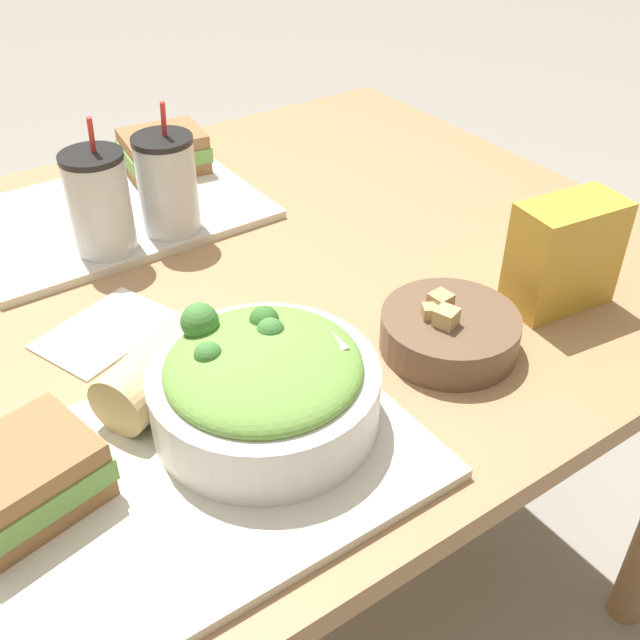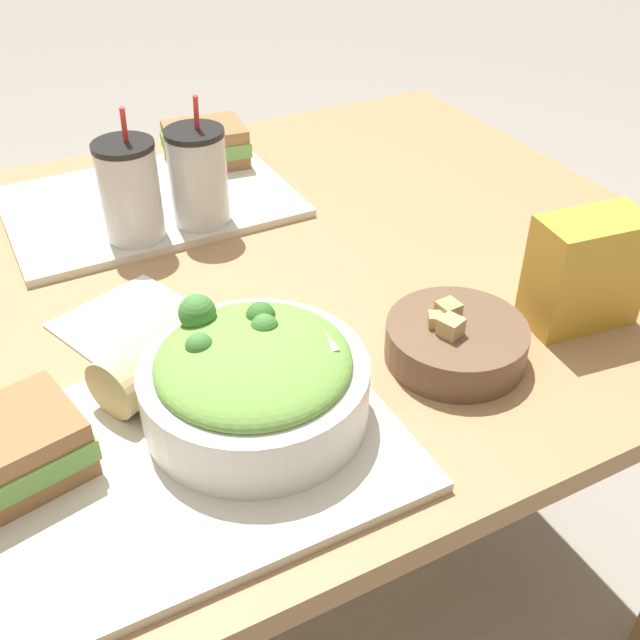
# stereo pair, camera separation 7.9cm
# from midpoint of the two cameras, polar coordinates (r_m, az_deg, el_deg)

# --- Properties ---
(ground_plane) EXTENTS (12.00, 12.00, 0.00)m
(ground_plane) POSITION_cam_midpoint_polar(r_m,az_deg,el_deg) (1.51, -5.79, -21.14)
(ground_plane) COLOR gray
(dining_table) EXTENTS (1.41, 0.96, 0.72)m
(dining_table) POSITION_cam_midpoint_polar(r_m,az_deg,el_deg) (1.03, -7.90, -1.65)
(dining_table) COLOR #A37A51
(dining_table) RESTS_ON ground_plane
(tray_near) EXTENTS (0.42, 0.30, 0.01)m
(tray_near) POSITION_cam_midpoint_polar(r_m,az_deg,el_deg) (0.74, -7.42, -10.60)
(tray_near) COLOR beige
(tray_near) RESTS_ON dining_table
(tray_far) EXTENTS (0.42, 0.30, 0.01)m
(tray_far) POSITION_cam_midpoint_polar(r_m,az_deg,el_deg) (1.19, -10.97, 8.75)
(tray_far) COLOR beige
(tray_far) RESTS_ON dining_table
(salad_bowl) EXTENTS (0.23, 0.23, 0.11)m
(salad_bowl) POSITION_cam_midpoint_polar(r_m,az_deg,el_deg) (0.74, -2.02, -4.65)
(salad_bowl) COLOR white
(salad_bowl) RESTS_ON tray_near
(soup_bowl) EXTENTS (0.16, 0.16, 0.07)m
(soup_bowl) POSITION_cam_midpoint_polar(r_m,az_deg,el_deg) (0.86, 12.90, -1.63)
(soup_bowl) COLOR brown
(soup_bowl) RESTS_ON dining_table
(sandwich_near) EXTENTS (0.14, 0.13, 0.06)m
(sandwich_near) POSITION_cam_midpoint_polar(r_m,az_deg,el_deg) (0.73, -19.62, -9.50)
(sandwich_near) COLOR olive
(sandwich_near) RESTS_ON tray_near
(baguette_near) EXTENTS (0.15, 0.12, 0.07)m
(baguette_near) POSITION_cam_midpoint_polar(r_m,az_deg,el_deg) (0.80, -9.51, -2.88)
(baguette_near) COLOR #DBBC84
(baguette_near) RESTS_ON tray_near
(sandwich_far) EXTENTS (0.14, 0.12, 0.06)m
(sandwich_far) POSITION_cam_midpoint_polar(r_m,az_deg,el_deg) (1.28, -6.94, 13.11)
(sandwich_far) COLOR olive
(sandwich_far) RESTS_ON tray_far
(drink_cup_dark) EXTENTS (0.08, 0.08, 0.19)m
(drink_cup_dark) POSITION_cam_midpoint_polar(r_m,az_deg,el_deg) (1.05, -12.16, 9.32)
(drink_cup_dark) COLOR silver
(drink_cup_dark) RESTS_ON tray_far
(drink_cup_red) EXTENTS (0.08, 0.08, 0.19)m
(drink_cup_red) POSITION_cam_midpoint_polar(r_m,az_deg,el_deg) (1.08, -7.14, 10.53)
(drink_cup_red) COLOR silver
(drink_cup_red) RESTS_ON tray_far
(chip_bag) EXTENTS (0.14, 0.09, 0.14)m
(chip_bag) POSITION_cam_midpoint_polar(r_m,az_deg,el_deg) (0.94, 21.88, 3.40)
(chip_bag) COLOR gold
(chip_bag) RESTS_ON dining_table
(napkin_folded) EXTENTS (0.18, 0.15, 0.00)m
(napkin_folded) POSITION_cam_midpoint_polar(r_m,az_deg,el_deg) (0.94, -12.65, 0.23)
(napkin_folded) COLOR silver
(napkin_folded) RESTS_ON dining_table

